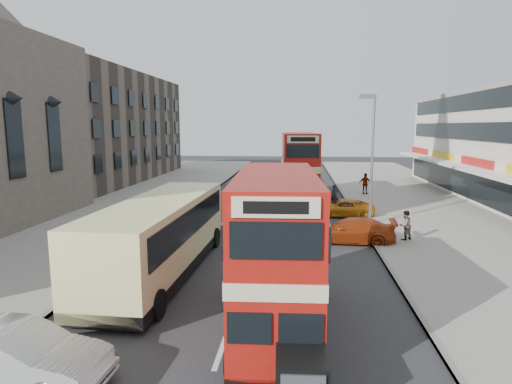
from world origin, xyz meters
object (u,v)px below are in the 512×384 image
at_px(car_right_b, 342,208).
at_px(car_right_a, 351,231).
at_px(street_lamp, 371,150).
at_px(coach, 161,234).
at_px(pedestrian_far, 365,184).
at_px(bus_main, 276,251).
at_px(car_left_front, 16,357).
at_px(pedestrian_near, 405,225).
at_px(cyclist, 334,202).
at_px(bus_second, 299,167).

bearing_deg(car_right_b, car_right_a, 0.33).
xyz_separation_m(street_lamp, coach, (-10.16, -9.91, -3.03)).
xyz_separation_m(coach, pedestrian_far, (11.72, 21.98, -0.66)).
relative_size(street_lamp, bus_main, 0.95).
xyz_separation_m(car_left_front, car_right_a, (9.55, 13.92, -0.08)).
bearing_deg(car_left_front, pedestrian_near, -37.50).
relative_size(pedestrian_near, pedestrian_far, 0.86).
bearing_deg(pedestrian_far, cyclist, -122.27).
relative_size(coach, pedestrian_near, 6.96).
bearing_deg(cyclist, bus_main, -107.58).
distance_m(bus_main, bus_second, 23.15).
xyz_separation_m(bus_main, car_left_front, (-6.05, -3.70, -1.72)).
bearing_deg(street_lamp, pedestrian_near, -70.83).
bearing_deg(cyclist, pedestrian_far, 58.64).
bearing_deg(car_right_b, pedestrian_near, 24.43).
xyz_separation_m(coach, car_right_a, (8.60, 5.76, -1.08)).
distance_m(street_lamp, coach, 14.52).
bearing_deg(cyclist, bus_second, 113.79).
height_order(bus_second, coach, bus_second).
distance_m(coach, cyclist, 16.71).
distance_m(coach, pedestrian_far, 24.91).
bearing_deg(street_lamp, bus_second, 116.55).
distance_m(street_lamp, bus_main, 15.43).
height_order(car_left_front, car_right_a, car_left_front).
relative_size(street_lamp, cyclist, 4.15).
xyz_separation_m(car_left_front, pedestrian_far, (12.67, 30.14, 0.35)).
distance_m(coach, car_right_a, 10.40).
distance_m(car_right_a, pedestrian_far, 16.52).
height_order(car_left_front, car_right_b, car_left_front).
bearing_deg(car_right_a, bus_second, -162.40).
xyz_separation_m(street_lamp, car_right_b, (-1.36, 2.71, -4.18)).
relative_size(street_lamp, car_right_a, 1.76).
height_order(bus_main, pedestrian_near, bus_main).
relative_size(bus_second, car_right_a, 2.16).
relative_size(bus_second, pedestrian_far, 5.29).
bearing_deg(pedestrian_far, bus_second, -159.34).
xyz_separation_m(coach, cyclist, (8.40, 14.41, -1.09)).
height_order(street_lamp, bus_second, street_lamp).
relative_size(street_lamp, pedestrian_far, 4.31).
height_order(car_right_a, car_right_b, car_right_a).
height_order(street_lamp, cyclist, street_lamp).
distance_m(car_left_front, cyclist, 24.43).
bearing_deg(coach, street_lamp, 45.84).
bearing_deg(car_right_a, cyclist, -173.32).
height_order(car_right_b, pedestrian_far, pedestrian_far).
relative_size(car_left_front, cyclist, 2.32).
height_order(bus_second, pedestrian_far, bus_second).
bearing_deg(pedestrian_near, coach, -5.48).
distance_m(pedestrian_near, cyclist, 8.86).
relative_size(bus_second, car_right_b, 2.30).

